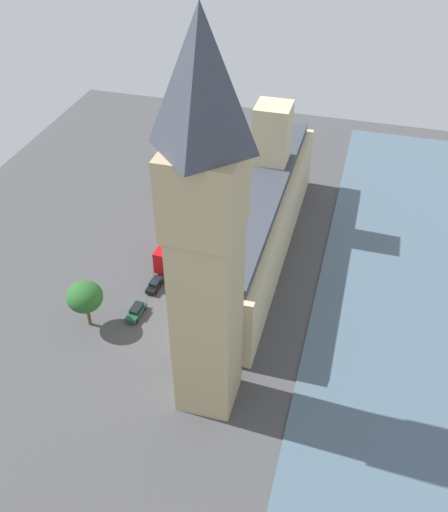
{
  "coord_description": "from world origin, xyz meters",
  "views": [
    {
      "loc": [
        -18.78,
        83.02,
        66.93
      ],
      "look_at": [
        1.0,
        11.87,
        7.73
      ],
      "focal_mm": 40.01,
      "sensor_mm": 36.0,
      "label": 1
    }
  ],
  "objects_px": {
    "car_yellow_cab_near_tower": "(199,211)",
    "pedestrian_opposite_hall": "(231,210)",
    "car_dark_green_by_river_gate": "(136,311)",
    "plane_tree_far_end": "(85,297)",
    "street_lamp_slot_11": "(159,197)",
    "double_decker_bus_leading": "(171,248)",
    "street_lamp_slot_12": "(169,179)",
    "car_white_trailing": "(195,232)",
    "double_decker_bus_corner": "(205,181)",
    "pedestrian_under_trees": "(204,264)",
    "plane_tree_slot_10": "(177,149)",
    "clock_tower": "(205,238)",
    "car_black_kerbside": "(155,284)",
    "pedestrian_midblock": "(226,220)",
    "parliament_building": "(259,217)"
  },
  "relations": [
    {
      "from": "car_yellow_cab_near_tower",
      "to": "plane_tree_far_end",
      "type": "bearing_deg",
      "value": 79.7
    },
    {
      "from": "pedestrian_under_trees",
      "to": "pedestrian_midblock",
      "type": "height_order",
      "value": "pedestrian_under_trees"
    },
    {
      "from": "car_yellow_cab_near_tower",
      "to": "pedestrian_opposite_hall",
      "type": "relative_size",
      "value": 3.14
    },
    {
      "from": "double_decker_bus_leading",
      "to": "plane_tree_far_end",
      "type": "relative_size",
      "value": 1.26
    },
    {
      "from": "car_white_trailing",
      "to": "street_lamp_slot_12",
      "type": "height_order",
      "value": "street_lamp_slot_12"
    },
    {
      "from": "car_dark_green_by_river_gate",
      "to": "plane_tree_slot_10",
      "type": "height_order",
      "value": "plane_tree_slot_10"
    },
    {
      "from": "street_lamp_slot_11",
      "to": "double_decker_bus_leading",
      "type": "bearing_deg",
      "value": 118.99
    },
    {
      "from": "car_yellow_cab_near_tower",
      "to": "car_black_kerbside",
      "type": "height_order",
      "value": "same"
    },
    {
      "from": "parliament_building",
      "to": "pedestrian_opposite_hall",
      "type": "bearing_deg",
      "value": -53.23
    },
    {
      "from": "double_decker_bus_corner",
      "to": "pedestrian_opposite_hall",
      "type": "distance_m",
      "value": 10.05
    },
    {
      "from": "car_yellow_cab_near_tower",
      "to": "street_lamp_slot_11",
      "type": "bearing_deg",
      "value": 15.12
    },
    {
      "from": "double_decker_bus_leading",
      "to": "pedestrian_midblock",
      "type": "relative_size",
      "value": 7.12
    },
    {
      "from": "plane_tree_far_end",
      "to": "clock_tower",
      "type": "bearing_deg",
      "value": 159.93
    },
    {
      "from": "plane_tree_far_end",
      "to": "street_lamp_slot_11",
      "type": "height_order",
      "value": "plane_tree_far_end"
    },
    {
      "from": "car_dark_green_by_river_gate",
      "to": "plane_tree_far_end",
      "type": "height_order",
      "value": "plane_tree_far_end"
    },
    {
      "from": "street_lamp_slot_11",
      "to": "pedestrian_midblock",
      "type": "bearing_deg",
      "value": -178.45
    },
    {
      "from": "double_decker_bus_leading",
      "to": "street_lamp_slot_12",
      "type": "relative_size",
      "value": 1.54
    },
    {
      "from": "double_decker_bus_corner",
      "to": "pedestrian_midblock",
      "type": "relative_size",
      "value": 7.13
    },
    {
      "from": "double_decker_bus_leading",
      "to": "car_black_kerbside",
      "type": "xyz_separation_m",
      "value": [
        0.13,
        8.33,
        -1.75
      ]
    },
    {
      "from": "street_lamp_slot_12",
      "to": "parliament_building",
      "type": "bearing_deg",
      "value": 150.08
    },
    {
      "from": "car_yellow_cab_near_tower",
      "to": "pedestrian_opposite_hall",
      "type": "distance_m",
      "value": 6.73
    },
    {
      "from": "car_black_kerbside",
      "to": "street_lamp_slot_12",
      "type": "distance_m",
      "value": 29.34
    },
    {
      "from": "parliament_building",
      "to": "street_lamp_slot_11",
      "type": "bearing_deg",
      "value": -16.2
    },
    {
      "from": "double_decker_bus_corner",
      "to": "clock_tower",
      "type": "bearing_deg",
      "value": 112.47
    },
    {
      "from": "plane_tree_slot_10",
      "to": "street_lamp_slot_11",
      "type": "relative_size",
      "value": 1.66
    },
    {
      "from": "parliament_building",
      "to": "pedestrian_midblock",
      "type": "relative_size",
      "value": 37.11
    },
    {
      "from": "plane_tree_slot_10",
      "to": "car_black_kerbside",
      "type": "bearing_deg",
      "value": 103.05
    },
    {
      "from": "car_yellow_cab_near_tower",
      "to": "car_dark_green_by_river_gate",
      "type": "bearing_deg",
      "value": 89.94
    },
    {
      "from": "car_yellow_cab_near_tower",
      "to": "car_white_trailing",
      "type": "bearing_deg",
      "value": 103.0
    },
    {
      "from": "street_lamp_slot_11",
      "to": "plane_tree_far_end",
      "type": "bearing_deg",
      "value": 90.51
    },
    {
      "from": "pedestrian_midblock",
      "to": "pedestrian_opposite_hall",
      "type": "xyz_separation_m",
      "value": [
        0.04,
        -3.88,
        0.0
      ]
    },
    {
      "from": "parliament_building",
      "to": "car_dark_green_by_river_gate",
      "type": "height_order",
      "value": "parliament_building"
    },
    {
      "from": "pedestrian_under_trees",
      "to": "pedestrian_opposite_hall",
      "type": "height_order",
      "value": "pedestrian_under_trees"
    },
    {
      "from": "car_yellow_cab_near_tower",
      "to": "pedestrian_under_trees",
      "type": "distance_m",
      "value": 17.11
    },
    {
      "from": "car_dark_green_by_river_gate",
      "to": "pedestrian_opposite_hall",
      "type": "height_order",
      "value": "car_dark_green_by_river_gate"
    },
    {
      "from": "plane_tree_slot_10",
      "to": "street_lamp_slot_12",
      "type": "distance_m",
      "value": 9.92
    },
    {
      "from": "car_dark_green_by_river_gate",
      "to": "plane_tree_slot_10",
      "type": "xyz_separation_m",
      "value": [
        8.14,
        -44.93,
        5.66
      ]
    },
    {
      "from": "double_decker_bus_corner",
      "to": "car_white_trailing",
      "type": "height_order",
      "value": "double_decker_bus_corner"
    },
    {
      "from": "clock_tower",
      "to": "plane_tree_far_end",
      "type": "xyz_separation_m",
      "value": [
        22.77,
        -8.32,
        -22.18
      ]
    },
    {
      "from": "parliament_building",
      "to": "pedestrian_under_trees",
      "type": "height_order",
      "value": "parliament_building"
    },
    {
      "from": "clock_tower",
      "to": "plane_tree_slot_10",
      "type": "bearing_deg",
      "value": -66.89
    },
    {
      "from": "clock_tower",
      "to": "parliament_building",
      "type": "bearing_deg",
      "value": -88.49
    },
    {
      "from": "double_decker_bus_corner",
      "to": "double_decker_bus_leading",
      "type": "bearing_deg",
      "value": 97.15
    },
    {
      "from": "double_decker_bus_leading",
      "to": "street_lamp_slot_12",
      "type": "height_order",
      "value": "street_lamp_slot_12"
    },
    {
      "from": "car_white_trailing",
      "to": "pedestrian_under_trees",
      "type": "height_order",
      "value": "car_white_trailing"
    },
    {
      "from": "plane_tree_far_end",
      "to": "double_decker_bus_corner",
      "type": "bearing_deg",
      "value": -98.17
    },
    {
      "from": "car_yellow_cab_near_tower",
      "to": "pedestrian_under_trees",
      "type": "height_order",
      "value": "car_yellow_cab_near_tower"
    },
    {
      "from": "pedestrian_midblock",
      "to": "plane_tree_slot_10",
      "type": "distance_m",
      "value": 22.72
    },
    {
      "from": "plane_tree_slot_10",
      "to": "car_dark_green_by_river_gate",
      "type": "bearing_deg",
      "value": 100.27
    },
    {
      "from": "car_white_trailing",
      "to": "pedestrian_under_trees",
      "type": "bearing_deg",
      "value": -59.45
    }
  ]
}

